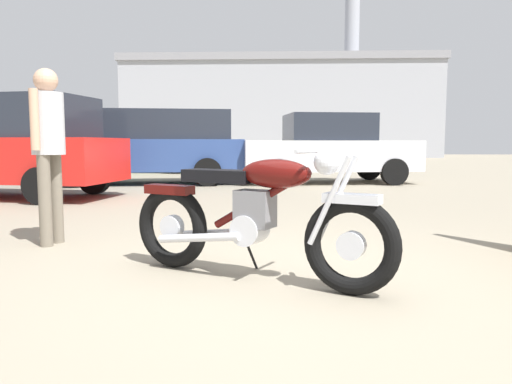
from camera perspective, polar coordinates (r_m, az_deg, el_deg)
ground_plane at (r=3.56m, az=3.24°, el=-10.02°), size 80.00×80.00×0.00m
vintage_motorcycle at (r=3.41m, az=-0.17°, el=-2.94°), size 1.91×1.03×0.94m
bystander at (r=4.98m, az=-23.24°, el=5.89°), size 0.30×0.46×1.66m
pale_sedan_back at (r=9.64m, az=-26.81°, el=4.84°), size 4.09×2.23×1.78m
red_hatchback_near at (r=16.94m, az=-13.27°, el=5.50°), size 4.80×2.20×1.74m
dark_sedan_left at (r=11.91m, az=-12.63°, el=5.48°), size 4.93×2.57×1.74m
silver_sedan_mid at (r=12.01m, az=8.45°, el=5.06°), size 4.42×2.41×1.67m
industrial_building at (r=38.37m, az=2.83°, el=9.60°), size 22.30×10.95×13.16m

